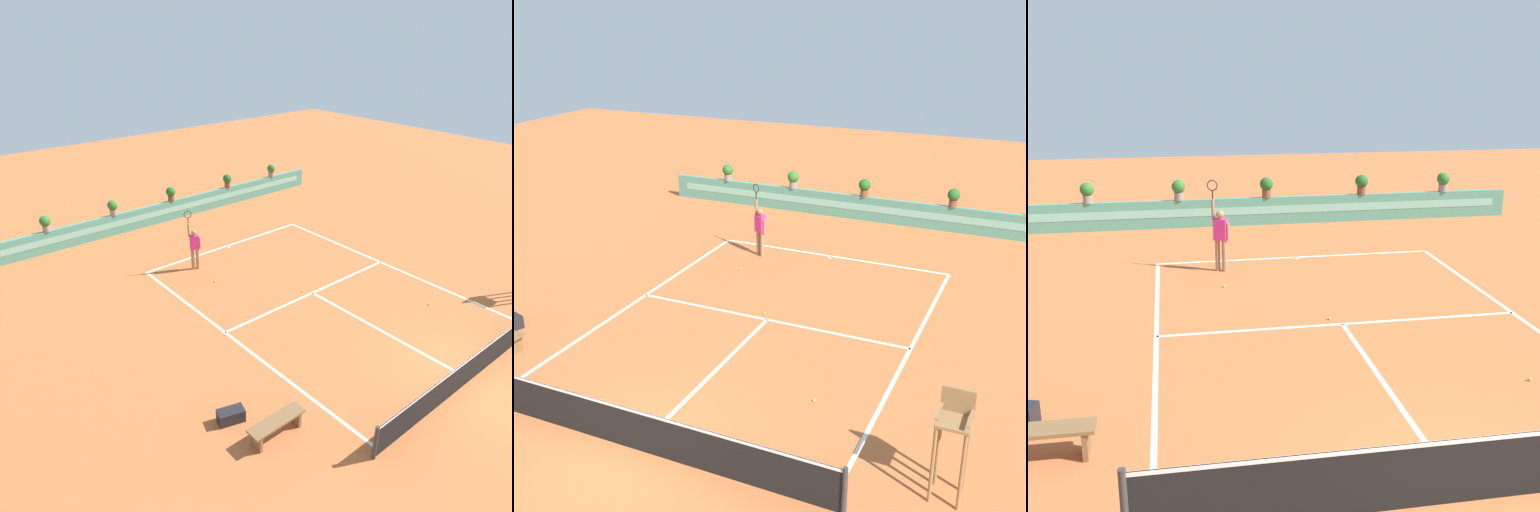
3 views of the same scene
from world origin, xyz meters
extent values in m
plane|color=#BC6033|center=(0.00, 6.00, 0.00)|extent=(60.00, 60.00, 0.00)
cube|color=white|center=(0.00, 11.89, 0.00)|extent=(8.22, 0.10, 0.01)
cube|color=white|center=(0.00, 6.40, 0.00)|extent=(8.22, 0.10, 0.01)
cube|color=white|center=(0.00, 3.20, 0.00)|extent=(0.10, 6.40, 0.01)
cube|color=white|center=(-4.11, 5.95, 0.00)|extent=(0.10, 11.89, 0.01)
cube|color=white|center=(4.11, 5.95, 0.00)|extent=(0.10, 11.89, 0.01)
cube|color=white|center=(0.00, 11.79, 0.00)|extent=(0.10, 0.20, 0.01)
cylinder|color=#333333|center=(-4.41, 0.00, 0.50)|extent=(0.10, 0.10, 1.00)
cube|color=black|center=(0.00, 0.00, 0.47)|extent=(8.82, 0.02, 0.95)
cube|color=white|center=(0.00, 0.00, 0.92)|extent=(8.82, 0.03, 0.06)
cube|color=#4C8E7A|center=(0.00, 16.39, 0.50)|extent=(18.00, 0.20, 1.00)
cube|color=#7ABCA8|center=(0.00, 16.29, 0.55)|extent=(17.10, 0.01, 0.28)
cube|color=brown|center=(-6.36, 2.00, 0.23)|extent=(0.08, 0.40, 0.45)
cube|color=brown|center=(-5.08, 2.00, 0.23)|extent=(0.08, 0.40, 0.45)
cube|color=brown|center=(-5.72, 2.00, 0.48)|extent=(1.60, 0.44, 0.06)
cube|color=black|center=(-6.32, 3.11, 0.18)|extent=(0.77, 0.55, 0.36)
cylinder|color=#9E7051|center=(-2.24, 10.88, 0.45)|extent=(0.14, 0.14, 0.90)
cylinder|color=#9E7051|center=(-2.42, 10.96, 0.45)|extent=(0.14, 0.14, 0.90)
cube|color=#E52D84|center=(-2.33, 10.92, 1.20)|extent=(0.42, 0.34, 0.60)
sphere|color=#9E7051|center=(-2.33, 10.92, 1.63)|extent=(0.22, 0.22, 0.22)
cylinder|color=#9E7051|center=(-2.52, 11.00, 1.75)|extent=(0.09, 0.09, 0.55)
cylinder|color=black|center=(-2.52, 11.00, 2.17)|extent=(0.04, 0.04, 0.24)
torus|color=#262626|center=(-2.52, 11.00, 2.43)|extent=(0.30, 0.15, 0.31)
cylinder|color=#9E7051|center=(-2.13, 10.83, 1.15)|extent=(0.09, 0.09, 0.50)
sphere|color=#CCE033|center=(2.68, 3.09, 0.03)|extent=(0.07, 0.07, 0.07)
sphere|color=#CCE033|center=(-0.22, 6.71, 0.03)|extent=(0.07, 0.07, 0.07)
sphere|color=#CCE033|center=(-2.39, 9.45, 0.03)|extent=(0.07, 0.07, 0.07)
cylinder|color=gray|center=(6.54, 16.39, 1.14)|extent=(0.32, 0.32, 0.28)
sphere|color=#2D6B28|center=(6.54, 16.39, 1.48)|extent=(0.48, 0.48, 0.48)
cylinder|color=gray|center=(-6.47, 16.39, 1.14)|extent=(0.32, 0.32, 0.28)
sphere|color=#2D6B28|center=(-6.47, 16.39, 1.48)|extent=(0.48, 0.48, 0.48)
cylinder|color=brown|center=(3.35, 16.39, 1.14)|extent=(0.32, 0.32, 0.28)
sphere|color=#235B23|center=(3.35, 16.39, 1.48)|extent=(0.48, 0.48, 0.48)
cylinder|color=gray|center=(-3.35, 16.39, 1.14)|extent=(0.32, 0.32, 0.28)
sphere|color=#2D6B28|center=(-3.35, 16.39, 1.48)|extent=(0.48, 0.48, 0.48)
cylinder|color=brown|center=(-0.21, 16.39, 1.14)|extent=(0.32, 0.32, 0.28)
sphere|color=#235B23|center=(-0.21, 16.39, 1.48)|extent=(0.48, 0.48, 0.48)
camera|label=1|loc=(-11.81, -4.64, 9.41)|focal=34.17mm
camera|label=2|loc=(7.06, -9.03, 8.51)|focal=46.67mm
camera|label=3|loc=(-3.71, -7.05, 5.57)|focal=46.62mm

